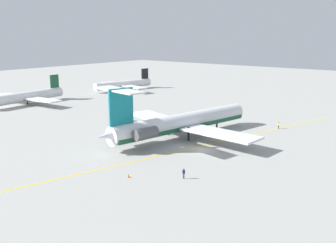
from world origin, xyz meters
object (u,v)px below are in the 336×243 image
airliner_mid_left (25,97)px  ground_crew_near_nose (184,172)px  ground_crew_near_tail (279,124)px  safety_cone_nose (128,176)px  airliner_mid_right (122,84)px  main_jetliner (179,123)px

airliner_mid_left → ground_crew_near_nose: 79.46m
ground_crew_near_tail → safety_cone_nose: bearing=-154.9°
airliner_mid_right → ground_crew_near_tail: size_ratio=15.92×
main_jetliner → ground_crew_near_nose: (-18.73, -15.11, -2.23)m
airliner_mid_right → ground_crew_near_nose: 97.38m
airliner_mid_left → ground_crew_near_tail: airliner_mid_left is taller
airliner_mid_right → ground_crew_near_tail: (-21.82, -73.88, -1.28)m
airliner_mid_left → airliner_mid_right: size_ratio=1.06×
safety_cone_nose → airliner_mid_right: bearing=45.8°
main_jetliner → airliner_mid_left: (1.57, 61.71, -0.82)m
ground_crew_near_tail → safety_cone_nose: ground_crew_near_tail is taller
airliner_mid_right → ground_crew_near_nose: airliner_mid_right is taller
ground_crew_near_nose → safety_cone_nose: bearing=-77.1°
main_jetliner → airliner_mid_left: 61.73m
airliner_mid_right → safety_cone_nose: size_ratio=48.15×
main_jetliner → safety_cone_nose: (-23.62, -8.05, -3.01)m
airliner_mid_right → safety_cone_nose: 95.39m
ground_crew_near_tail → main_jetliner: bearing=179.4°
main_jetliner → airliner_mid_right: 74.00m
airliner_mid_right → safety_cone_nose: airliner_mid_right is taller
airliner_mid_right → safety_cone_nose: (-66.49, -68.36, -2.06)m
airliner_mid_left → airliner_mid_right: (41.31, -1.40, -0.13)m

